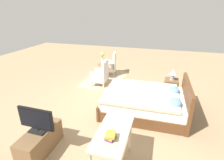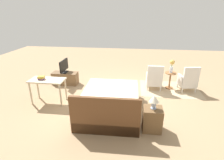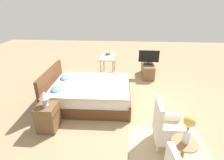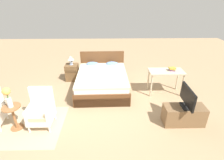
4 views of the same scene
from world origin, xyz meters
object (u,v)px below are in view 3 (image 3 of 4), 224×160
Objects in this scene: tv_stand at (148,70)px; vanity_desk at (108,59)px; armchair_by_window_right at (166,128)px; bed at (88,93)px; flower_vase at (188,127)px; book_stack at (108,53)px; nightstand at (48,117)px; side_table at (182,153)px; tv_flatscreen at (149,57)px; table_lamp at (44,97)px.

tv_stand is 1.51m from vanity_desk.
armchair_by_window_right is 0.88× the size of vanity_desk.
armchair_by_window_right reaches higher than tv_stand.
bed is 2.08× the size of vanity_desk.
armchair_by_window_right is at bearing 179.32° from tv_stand.
flower_vase reaches higher than bed.
nightstand is at bearing 162.87° from book_stack.
side_table is at bearing -108.43° from nightstand.
bed is at bearing 137.95° from tv_stand.
tv_flatscreen is (0.00, -0.00, 0.49)m from tv_stand.
table_lamp is at bearing 149.20° from bed.
bed is 4.54× the size of flower_vase.
bed is 2.69m from tv_stand.
armchair_by_window_right is at bearing -156.96° from vanity_desk.
flower_vase is 0.50× the size of tv_stand.
armchair_by_window_right is 1.52× the size of side_table.
flower_vase is at bearing -108.43° from nightstand.
table_lamp reaches higher than vanity_desk.
flower_vase is 1.45× the size of table_lamp.
bed is 2.21m from book_stack.
tv_flatscreen reaches higher than nightstand.
tv_stand is at bearing 1.40° from side_table.
bed reaches higher than tv_stand.
flower_vase is 4.01m from tv_stand.
bed is at bearing -30.77° from nightstand.
table_lamp is at bearing 161.82° from vanity_desk.
side_table is at bearing -159.02° from book_stack.
armchair_by_window_right is at bearing 13.18° from flower_vase.
armchair_by_window_right is at bearing -96.35° from nightstand.
nightstand is at bearing 149.23° from bed.
armchair_by_window_right reaches higher than book_stack.
flower_vase is at bearing -178.60° from tv_stand.
table_lamp is 3.23m from vanity_desk.
side_table is 1.83× the size of table_lamp.
vanity_desk is (3.33, 1.42, 0.26)m from armchair_by_window_right.
side_table is 3.98m from tv_flatscreen.
tv_stand is at bearing 179.04° from tv_flatscreen.
side_table is (-1.96, -1.90, 0.08)m from bed.
flower_vase is (0.00, 0.00, 0.52)m from side_table.
tv_flatscreen is (3.38, -0.04, 0.34)m from armchair_by_window_right.
armchair_by_window_right is 3.39m from tv_flatscreen.
table_lamp is at bearing 141.58° from tv_stand.
table_lamp is 0.46× the size of tv_flatscreen.
book_stack is at bearing 85.31° from tv_flatscreen.
book_stack is (0.16, 0.01, 0.17)m from vanity_desk.
armchair_by_window_right is at bearing 179.32° from tv_flatscreen.
table_lamp is 3.38m from book_stack.
armchair_by_window_right is 4.42× the size of book_stack.
flower_vase is at bearing -158.36° from vanity_desk.
nightstand is 3.24m from vanity_desk.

